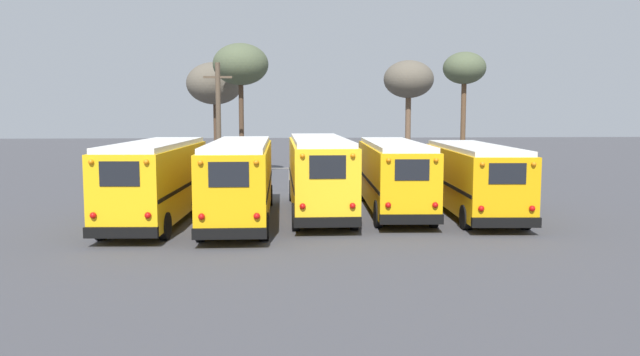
# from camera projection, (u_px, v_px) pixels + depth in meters

# --- Properties ---
(ground_plane) EXTENTS (160.00, 160.00, 0.00)m
(ground_plane) POSITION_uv_depth(u_px,v_px,m) (320.00, 217.00, 26.61)
(ground_plane) COLOR #424247
(school_bus_0) EXTENTS (2.99, 9.68, 3.29)m
(school_bus_0) POSITION_uv_depth(u_px,v_px,m) (156.00, 179.00, 25.13)
(school_bus_0) COLOR yellow
(school_bus_0) RESTS_ON ground
(school_bus_1) EXTENTS (2.56, 10.94, 3.29)m
(school_bus_1) POSITION_uv_depth(u_px,v_px,m) (240.00, 178.00, 25.57)
(school_bus_1) COLOR #EAAA0F
(school_bus_1) RESTS_ON ground
(school_bus_2) EXTENTS (2.55, 10.66, 3.36)m
(school_bus_2) POSITION_uv_depth(u_px,v_px,m) (319.00, 172.00, 27.41)
(school_bus_2) COLOR yellow
(school_bus_2) RESTS_ON ground
(school_bus_3) EXTENTS (2.86, 10.28, 3.16)m
(school_bus_3) POSITION_uv_depth(u_px,v_px,m) (393.00, 174.00, 27.78)
(school_bus_3) COLOR #EAAA0F
(school_bus_3) RESTS_ON ground
(school_bus_4) EXTENTS (3.05, 9.88, 3.05)m
(school_bus_4) POSITION_uv_depth(u_px,v_px,m) (473.00, 177.00, 27.15)
(school_bus_4) COLOR #E5A00C
(school_bus_4) RESTS_ON ground
(utility_pole) EXTENTS (1.80, 0.32, 7.54)m
(utility_pole) POSITION_uv_depth(u_px,v_px,m) (218.00, 121.00, 39.36)
(utility_pole) COLOR brown
(utility_pole) RESTS_ON ground
(bare_tree_0) EXTENTS (3.81, 3.81, 8.37)m
(bare_tree_0) POSITION_uv_depth(u_px,v_px,m) (409.00, 81.00, 47.52)
(bare_tree_0) COLOR brown
(bare_tree_0) RESTS_ON ground
(bare_tree_1) EXTENTS (4.19, 4.19, 8.16)m
(bare_tree_1) POSITION_uv_depth(u_px,v_px,m) (215.00, 84.00, 46.66)
(bare_tree_1) COLOR #473323
(bare_tree_1) RESTS_ON ground
(bare_tree_2) EXTENTS (2.87, 2.87, 8.48)m
(bare_tree_2) POSITION_uv_depth(u_px,v_px,m) (464.00, 71.00, 41.93)
(bare_tree_2) COLOR brown
(bare_tree_2) RESTS_ON ground
(bare_tree_3) EXTENTS (3.78, 3.78, 9.11)m
(bare_tree_3) POSITION_uv_depth(u_px,v_px,m) (241.00, 65.00, 42.41)
(bare_tree_3) COLOR #473323
(bare_tree_3) RESTS_ON ground
(fence_line) EXTENTS (21.46, 0.06, 1.42)m
(fence_line) POSITION_uv_depth(u_px,v_px,m) (311.00, 176.00, 34.26)
(fence_line) COLOR #939399
(fence_line) RESTS_ON ground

